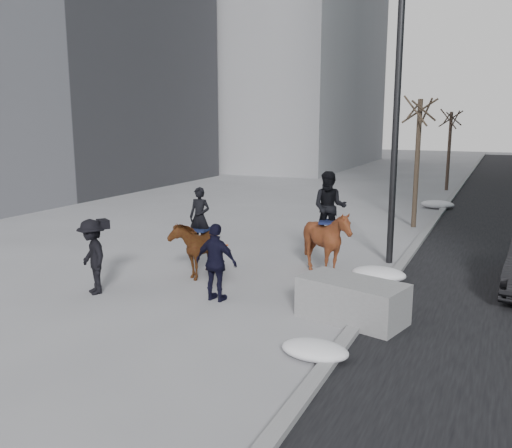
% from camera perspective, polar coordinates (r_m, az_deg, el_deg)
% --- Properties ---
extents(ground, '(120.00, 120.00, 0.00)m').
position_cam_1_polar(ground, '(12.47, -2.34, -7.76)').
color(ground, gray).
rests_on(ground, ground).
extents(curb, '(0.25, 90.00, 0.12)m').
position_cam_1_polar(curb, '(21.00, 17.81, -0.31)').
color(curb, gray).
rests_on(curb, ground).
extents(planter, '(2.30, 1.55, 0.84)m').
position_cam_1_polar(planter, '(11.17, 10.07, -7.93)').
color(planter, gray).
rests_on(planter, ground).
extents(tree_near, '(1.20, 1.20, 5.21)m').
position_cam_1_polar(tree_near, '(20.83, 16.62, 6.76)').
color(tree_near, '#3A2F22').
rests_on(tree_near, ground).
extents(tree_far, '(1.20, 1.20, 4.83)m').
position_cam_1_polar(tree_far, '(32.28, 19.67, 7.63)').
color(tree_far, '#32231D').
rests_on(tree_far, ground).
extents(mounted_left, '(0.91, 1.80, 2.27)m').
position_cam_1_polar(mounted_left, '(14.17, -6.16, -1.93)').
color(mounted_left, '#531F10').
rests_on(mounted_left, ground).
extents(mounted_right, '(1.68, 1.82, 2.69)m').
position_cam_1_polar(mounted_right, '(14.07, 7.53, -1.08)').
color(mounted_right, '#4C270F').
rests_on(mounted_right, ground).
extents(feeder, '(1.05, 0.88, 1.75)m').
position_cam_1_polar(feeder, '(12.06, -4.20, -4.07)').
color(feeder, black).
rests_on(feeder, ground).
extents(camera_crew, '(1.31, 1.16, 1.75)m').
position_cam_1_polar(camera_crew, '(13.08, -16.83, -3.28)').
color(camera_crew, black).
rests_on(camera_crew, ground).
extents(lamppost, '(0.25, 1.36, 9.09)m').
position_cam_1_polar(lamppost, '(15.42, 14.79, 14.35)').
color(lamppost, black).
rests_on(lamppost, ground).
extents(snow_piles, '(1.45, 17.94, 0.37)m').
position_cam_1_polar(snow_piles, '(17.79, 15.51, -1.80)').
color(snow_piles, silver).
rests_on(snow_piles, ground).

